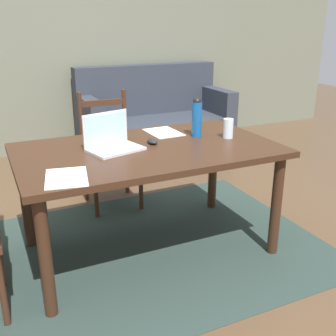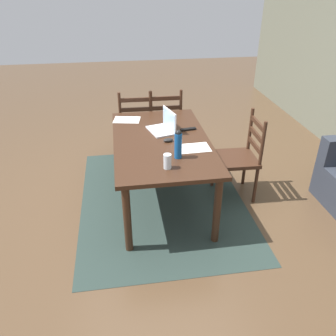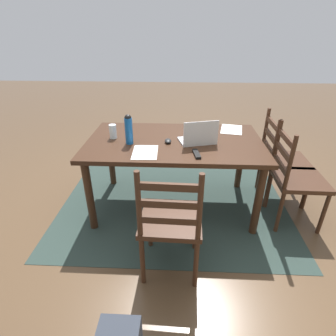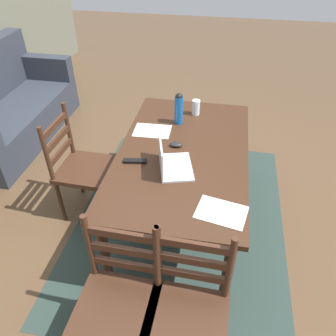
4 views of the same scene
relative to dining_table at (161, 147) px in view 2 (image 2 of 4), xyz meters
The scene contains 13 objects.
ground_plane 0.65m from the dining_table, ahead, with size 14.00×14.00×0.00m, color brown.
area_rug 0.65m from the dining_table, ahead, with size 2.35×1.77×0.01m, color #283833.
dining_table is the anchor object (origin of this frame).
chair_left_near 1.15m from the dining_table, behind, with size 0.45×0.45×0.95m.
chair_far_head 0.88m from the dining_table, 89.91° to the left, with size 0.45×0.45×0.95m.
chair_left_far 1.14m from the dining_table, behind, with size 0.45×0.45×0.95m.
laptop 0.27m from the dining_table, 163.89° to the left, with size 0.37×0.30×0.23m.
water_bottle 0.48m from the dining_table, 13.62° to the left, with size 0.07×0.07×0.27m.
drinking_glass 0.61m from the dining_table, ahead, with size 0.07×0.07×0.13m, color silver.
computer_mouse 0.13m from the dining_table, 47.23° to the left, with size 0.06×0.10×0.03m, color black.
tv_remote 0.39m from the dining_table, 121.14° to the left, with size 0.04×0.17×0.02m, color black.
paper_stack_left 0.39m from the dining_table, 50.09° to the left, with size 0.21×0.30×0.00m, color white.
paper_stack_right 0.67m from the dining_table, 151.30° to the right, with size 0.21×0.30×0.00m, color white.
Camera 2 is at (3.14, -0.41, 2.22)m, focal length 36.61 mm.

